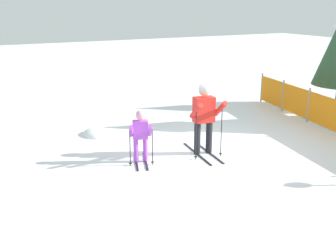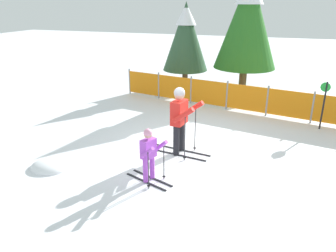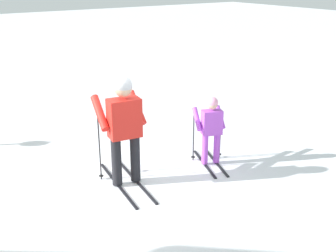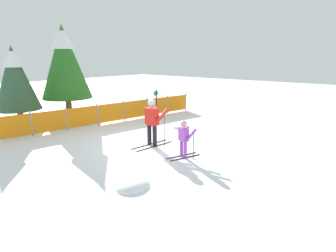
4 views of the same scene
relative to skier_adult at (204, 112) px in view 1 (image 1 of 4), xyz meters
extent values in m
plane|color=white|center=(-0.08, 0.19, -1.03)|extent=(60.00, 60.00, 0.00)
cube|color=black|center=(0.00, 0.16, -1.02)|extent=(1.62, 0.28, 0.02)
cube|color=black|center=(-0.05, -0.15, -1.02)|extent=(1.62, 0.28, 0.02)
cylinder|color=black|center=(0.00, 0.16, -0.63)|extent=(0.15, 0.15, 0.77)
cylinder|color=black|center=(-0.05, -0.15, -0.63)|extent=(0.15, 0.15, 0.77)
cube|color=red|center=(-0.03, 0.00, 0.06)|extent=(0.34, 0.51, 0.60)
cylinder|color=red|center=(0.26, 0.27, 0.11)|extent=(0.58, 0.20, 0.47)
cylinder|color=red|center=(0.17, -0.33, 0.11)|extent=(0.58, 0.20, 0.47)
sphere|color=#D8AD8C|center=(-0.03, 0.00, 0.51)|extent=(0.26, 0.26, 0.26)
sphere|color=silver|center=(-0.03, 0.00, 0.56)|extent=(0.27, 0.27, 0.27)
cylinder|color=black|center=(0.32, 0.28, -0.43)|extent=(0.02, 0.02, 1.20)
cylinder|color=black|center=(0.32, 0.28, -0.97)|extent=(0.07, 0.07, 0.01)
cylinder|color=black|center=(0.23, -0.36, -0.43)|extent=(0.02, 0.02, 1.20)
cylinder|color=black|center=(0.23, -0.36, -0.97)|extent=(0.07, 0.07, 0.01)
cube|color=black|center=(-0.19, -1.45, -1.02)|extent=(1.08, 0.43, 0.02)
cube|color=black|center=(-0.26, -1.65, -1.02)|extent=(1.08, 0.43, 0.02)
cylinder|color=#B24CD8|center=(-0.19, -1.45, -0.74)|extent=(0.11, 0.11, 0.54)
cylinder|color=#B24CD8|center=(-0.26, -1.65, -0.74)|extent=(0.11, 0.11, 0.54)
cube|color=#B24CD8|center=(-0.22, -1.55, -0.26)|extent=(0.30, 0.38, 0.42)
cylinder|color=#B24CD8|center=(0.00, -1.40, -0.24)|extent=(0.38, 0.21, 0.35)
cylinder|color=#B24CD8|center=(-0.15, -1.80, -0.24)|extent=(0.38, 0.21, 0.35)
sphere|color=#D8AD8C|center=(-0.22, -1.55, 0.05)|extent=(0.18, 0.18, 0.18)
sphere|color=pink|center=(-0.22, -1.55, 0.08)|extent=(0.19, 0.19, 0.19)
cylinder|color=black|center=(0.06, -1.39, -0.61)|extent=(0.02, 0.02, 0.84)
cylinder|color=black|center=(0.06, -1.39, -0.97)|extent=(0.07, 0.07, 0.01)
cylinder|color=black|center=(-0.11, -1.85, -0.61)|extent=(0.02, 0.02, 0.84)
cylinder|color=black|center=(-0.11, -1.85, -0.97)|extent=(0.07, 0.07, 0.01)
cylinder|color=gray|center=(-3.67, 4.83, -0.51)|extent=(0.06, 0.06, 1.04)
cylinder|color=gray|center=(-2.27, 4.56, -0.51)|extent=(0.06, 0.06, 1.04)
cylinder|color=gray|center=(-0.87, 4.29, -0.51)|extent=(0.06, 0.06, 1.04)
cube|color=orange|center=(-2.97, 4.69, -0.51)|extent=(1.40, 0.30, 0.88)
cube|color=orange|center=(-1.57, 4.42, -0.51)|extent=(1.40, 0.30, 0.88)
cube|color=orange|center=(-0.18, 4.15, -0.51)|extent=(1.40, 0.30, 0.88)
ellipsoid|color=white|center=(-2.65, -1.77, -1.03)|extent=(0.92, 0.78, 0.37)
camera|label=1|loc=(8.02, -5.20, 2.49)|focal=45.00mm
camera|label=2|loc=(2.20, -7.31, 2.64)|focal=35.00mm
camera|label=3|loc=(-5.29, 2.82, 2.13)|focal=45.00mm
camera|label=4|loc=(-6.66, -6.21, 2.08)|focal=28.00mm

